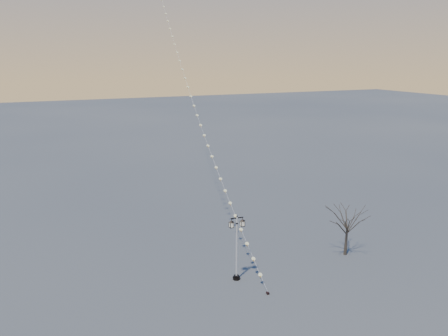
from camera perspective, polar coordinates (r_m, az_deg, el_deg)
ground at (r=29.97m, az=6.06°, el=-16.47°), size 300.00×300.00×0.00m
street_lamp at (r=29.94m, az=1.76°, el=-10.48°), size 1.25×0.55×4.94m
bare_tree at (r=34.86m, az=16.67°, el=-6.96°), size 2.57×2.57×4.27m
kite_train at (r=45.38m, az=-4.64°, el=12.56°), size 4.61×42.81×27.79m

